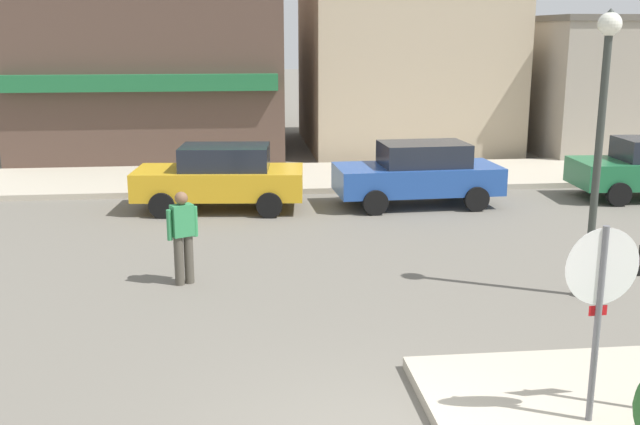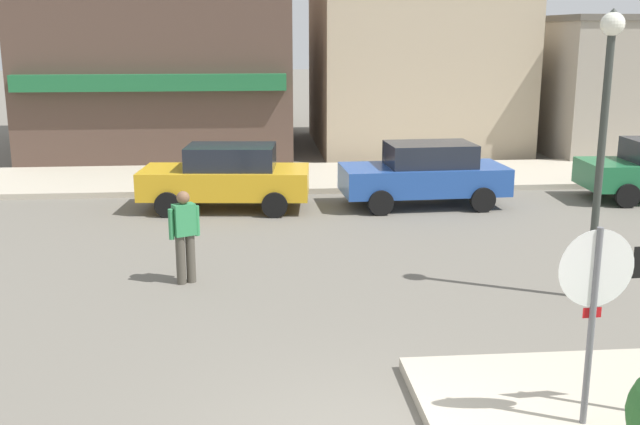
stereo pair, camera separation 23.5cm
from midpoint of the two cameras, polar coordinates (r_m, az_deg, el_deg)
The scene contains 9 objects.
kerb_far at distance 21.75m, azimuth -2.68°, elevation 2.68°, with size 80.00×4.00×0.15m, color #B7AD99.
stop_sign at distance 8.23m, azimuth 19.74°, elevation -6.24°, with size 0.82×0.09×2.30m.
lamp_post at distance 12.36m, azimuth 20.16°, elevation 7.03°, with size 0.36×0.36×4.54m.
parked_car_nearest at distance 18.15m, azimuth -7.93°, elevation 2.73°, with size 4.14×2.17×1.56m.
parked_car_second at distance 18.58m, azimuth 7.16°, elevation 3.00°, with size 4.07×2.02×1.56m.
pedestrian_crossing_near at distance 12.83m, azimuth -10.93°, elevation -1.68°, with size 0.53×0.36×1.61m.
building_corner_shop at distance 28.37m, azimuth -12.58°, elevation 12.18°, with size 8.90×10.31×7.27m.
building_storefront_left_near at distance 28.53m, azimuth 5.95°, elevation 11.14°, with size 7.18×7.92×5.99m.
building_storefront_left_mid at distance 29.64m, azimuth 20.05°, elevation 9.27°, with size 5.73×7.53×4.73m.
Camera 1 is at (-1.45, -6.57, 4.20)m, focal length 42.00 mm.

